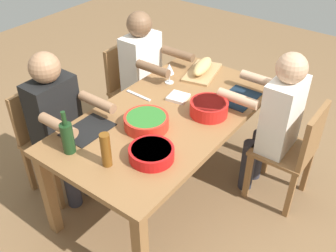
% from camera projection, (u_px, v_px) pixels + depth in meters
% --- Properties ---
extents(ground_plane, '(8.00, 8.00, 0.00)m').
position_uv_depth(ground_plane, '(168.00, 189.00, 3.14)').
color(ground_plane, brown).
extents(dining_table, '(1.73, 0.93, 0.74)m').
position_uv_depth(dining_table, '(168.00, 123.00, 2.75)').
color(dining_table, olive).
rests_on(dining_table, ground_plane).
extents(chair_near_left, '(0.40, 0.40, 0.85)m').
position_uv_depth(chair_near_left, '(130.00, 85.00, 3.55)').
color(chair_near_left, olive).
rests_on(chair_near_left, ground_plane).
extents(diner_near_left, '(0.41, 0.53, 1.20)m').
position_uv_depth(diner_near_left, '(145.00, 70.00, 3.33)').
color(diner_near_left, '#2D2D38').
rests_on(diner_near_left, ground_plane).
extents(chair_far_left, '(0.40, 0.40, 0.85)m').
position_uv_depth(chair_far_left, '(295.00, 150.00, 2.78)').
color(chair_far_left, olive).
rests_on(chair_far_left, ground_plane).
extents(diner_far_left, '(0.41, 0.53, 1.20)m').
position_uv_depth(diner_far_left, '(276.00, 116.00, 2.75)').
color(diner_far_left, '#2D2D38').
rests_on(diner_far_left, ground_plane).
extents(chair_near_right, '(0.40, 0.40, 0.85)m').
position_uv_depth(chair_near_right, '(48.00, 135.00, 2.93)').
color(chair_near_right, olive).
rests_on(chair_near_right, ground_plane).
extents(diner_near_right, '(0.41, 0.53, 1.20)m').
position_uv_depth(diner_near_right, '(59.00, 120.00, 2.71)').
color(diner_near_right, '#2D2D38').
rests_on(diner_near_right, ground_plane).
extents(serving_bowl_salad, '(0.27, 0.27, 0.08)m').
position_uv_depth(serving_bowl_salad, '(151.00, 153.00, 2.29)').
color(serving_bowl_salad, red).
rests_on(serving_bowl_salad, dining_table).
extents(serving_bowl_fruit, '(0.27, 0.27, 0.10)m').
position_uv_depth(serving_bowl_fruit, '(209.00, 107.00, 2.66)').
color(serving_bowl_fruit, red).
rests_on(serving_bowl_fruit, dining_table).
extents(serving_bowl_greens, '(0.30, 0.30, 0.08)m').
position_uv_depth(serving_bowl_greens, '(146.00, 121.00, 2.54)').
color(serving_bowl_greens, red).
rests_on(serving_bowl_greens, dining_table).
extents(cutting_board, '(0.44, 0.31, 0.02)m').
position_uv_depth(cutting_board, '(202.00, 72.00, 3.18)').
color(cutting_board, tan).
rests_on(cutting_board, dining_table).
extents(bread_loaf, '(0.34, 0.18, 0.09)m').
position_uv_depth(bread_loaf, '(202.00, 66.00, 3.15)').
color(bread_loaf, tan).
rests_on(bread_loaf, cutting_board).
extents(wine_bottle, '(0.08, 0.08, 0.29)m').
position_uv_depth(wine_bottle, '(67.00, 137.00, 2.30)').
color(wine_bottle, '#193819').
rests_on(wine_bottle, dining_table).
extents(beer_bottle, '(0.06, 0.06, 0.22)m').
position_uv_depth(beer_bottle, '(106.00, 150.00, 2.20)').
color(beer_bottle, brown).
rests_on(beer_bottle, dining_table).
extents(wine_glass, '(0.08, 0.08, 0.17)m').
position_uv_depth(wine_glass, '(169.00, 70.00, 2.99)').
color(wine_glass, silver).
rests_on(wine_glass, dining_table).
extents(placemat_far_left, '(0.32, 0.23, 0.01)m').
position_uv_depth(placemat_far_left, '(239.00, 98.00, 2.87)').
color(placemat_far_left, '#142333').
rests_on(placemat_far_left, dining_table).
extents(placemat_near_right, '(0.32, 0.23, 0.01)m').
position_uv_depth(placemat_near_right, '(88.00, 130.00, 2.54)').
color(placemat_near_right, black).
rests_on(placemat_near_right, dining_table).
extents(carving_knife, '(0.03, 0.23, 0.01)m').
position_uv_depth(carving_knife, '(138.00, 95.00, 2.89)').
color(carving_knife, silver).
rests_on(carving_knife, dining_table).
extents(napkin_stack, '(0.16, 0.16, 0.02)m').
position_uv_depth(napkin_stack, '(178.00, 97.00, 2.86)').
color(napkin_stack, white).
rests_on(napkin_stack, dining_table).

